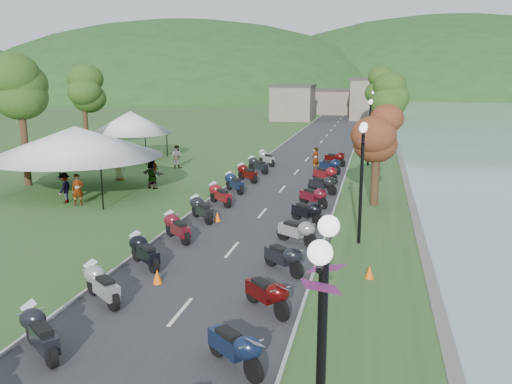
# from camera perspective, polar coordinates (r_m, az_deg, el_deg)

# --- Properties ---
(road) EXTENTS (7.00, 120.00, 0.02)m
(road) POSITION_cam_1_polar(r_m,az_deg,el_deg) (45.16, 5.37, 3.43)
(road) COLOR #313133
(road) RESTS_ON ground
(hills_backdrop) EXTENTS (360.00, 120.00, 76.00)m
(hills_backdrop) POSITION_cam_1_polar(r_m,az_deg,el_deg) (204.46, 11.14, 10.25)
(hills_backdrop) COLOR #285621
(hills_backdrop) RESTS_ON ground
(far_building) EXTENTS (18.00, 16.00, 5.00)m
(far_building) POSITION_cam_1_polar(r_m,az_deg,el_deg) (89.69, 7.80, 9.43)
(far_building) COLOR gray
(far_building) RESTS_ON ground
(moto_row_left) EXTENTS (2.60, 45.04, 1.10)m
(moto_row_left) POSITION_cam_1_polar(r_m,az_deg,el_deg) (21.92, -9.74, -4.99)
(moto_row_left) COLOR #331411
(moto_row_left) RESTS_ON ground
(moto_row_right) EXTENTS (2.60, 39.26, 1.10)m
(moto_row_right) POSITION_cam_1_polar(r_m,az_deg,el_deg) (24.37, 4.89, -3.07)
(moto_row_right) COLOR #331411
(moto_row_right) RESTS_ON ground
(vendor_tent_main) EXTENTS (6.74, 6.74, 4.00)m
(vendor_tent_main) POSITION_cam_1_polar(r_m,az_deg,el_deg) (33.80, -18.34, 3.22)
(vendor_tent_main) COLOR white
(vendor_tent_main) RESTS_ON ground
(vendor_tent_side) EXTENTS (4.42, 4.42, 4.00)m
(vendor_tent_side) POSITION_cam_1_polar(r_m,az_deg,el_deg) (45.88, -13.00, 5.81)
(vendor_tent_side) COLOR white
(vendor_tent_side) RESTS_ON ground
(tree_park_left) EXTENTS (3.59, 3.59, 9.98)m
(tree_park_left) POSITION_cam_1_polar(r_m,az_deg,el_deg) (36.97, -23.46, 8.24)
(tree_park_left) COLOR #365E1D
(tree_park_left) RESTS_ON ground
(tree_lakeside) EXTENTS (2.23, 2.23, 6.19)m
(tree_lakeside) POSITION_cam_1_polar(r_m,az_deg,el_deg) (29.53, 12.57, 4.46)
(tree_lakeside) COLOR #365E1D
(tree_lakeside) RESTS_ON ground
(pedestrian_a) EXTENTS (0.78, 0.72, 1.74)m
(pedestrian_a) POSITION_cam_1_polar(r_m,az_deg,el_deg) (30.95, -18.14, -1.35)
(pedestrian_a) COLOR slate
(pedestrian_a) RESTS_ON ground
(pedestrian_b) EXTENTS (0.92, 0.62, 1.74)m
(pedestrian_b) POSITION_cam_1_polar(r_m,az_deg,el_deg) (41.48, -8.32, 2.53)
(pedestrian_b) COLOR slate
(pedestrian_b) RESTS_ON ground
(pedestrian_c) EXTENTS (0.59, 1.14, 1.70)m
(pedestrian_c) POSITION_cam_1_polar(r_m,az_deg,el_deg) (31.82, -19.40, -1.07)
(pedestrian_c) COLOR slate
(pedestrian_c) RESTS_ON ground
(traffic_cone_near) EXTENTS (0.33, 0.33, 0.51)m
(traffic_cone_near) POSITION_cam_1_polar(r_m,az_deg,el_deg) (18.95, -10.35, -8.77)
(traffic_cone_near) COLOR #F2590C
(traffic_cone_near) RESTS_ON ground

